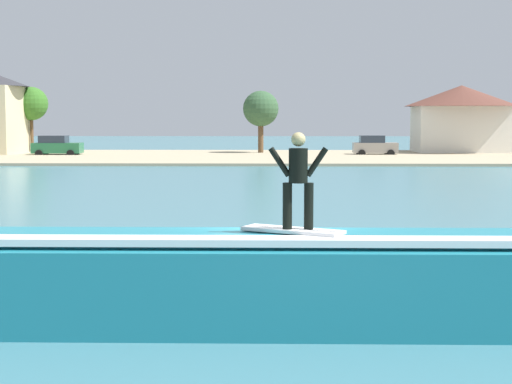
{
  "coord_description": "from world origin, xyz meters",
  "views": [
    {
      "loc": [
        -0.05,
        -15.57,
        3.57
      ],
      "look_at": [
        -0.43,
        2.79,
        1.87
      ],
      "focal_mm": 57.65,
      "sensor_mm": 36.0,
      "label": 1
    }
  ],
  "objects_px": {
    "wave_crest": "(251,278)",
    "car_near_shore": "(57,146)",
    "tree_short_bushy": "(31,104)",
    "surfer": "(298,175)",
    "tree_tall_bare": "(261,109)",
    "surfboard": "(293,230)",
    "house_gabled_white": "(461,113)",
    "car_far_shore": "(374,146)"
  },
  "relations": [
    {
      "from": "car_far_shore",
      "to": "house_gabled_white",
      "type": "relative_size",
      "value": 0.37
    },
    {
      "from": "surfer",
      "to": "car_far_shore",
      "type": "distance_m",
      "value": 59.71
    },
    {
      "from": "tree_short_bushy",
      "to": "wave_crest",
      "type": "bearing_deg",
      "value": -70.45
    },
    {
      "from": "surfboard",
      "to": "house_gabled_white",
      "type": "height_order",
      "value": "house_gabled_white"
    },
    {
      "from": "surfboard",
      "to": "tree_tall_bare",
      "type": "bearing_deg",
      "value": 91.36
    },
    {
      "from": "wave_crest",
      "to": "car_near_shore",
      "type": "bearing_deg",
      "value": 107.93
    },
    {
      "from": "surfboard",
      "to": "car_near_shore",
      "type": "bearing_deg",
      "value": 108.48
    },
    {
      "from": "surfboard",
      "to": "surfer",
      "type": "xyz_separation_m",
      "value": [
        0.09,
        -0.06,
        0.94
      ]
    },
    {
      "from": "tree_tall_bare",
      "to": "tree_short_bushy",
      "type": "bearing_deg",
      "value": 176.13
    },
    {
      "from": "wave_crest",
      "to": "house_gabled_white",
      "type": "distance_m",
      "value": 65.95
    },
    {
      "from": "car_near_shore",
      "to": "house_gabled_white",
      "type": "bearing_deg",
      "value": 8.95
    },
    {
      "from": "wave_crest",
      "to": "tree_tall_bare",
      "type": "height_order",
      "value": "tree_tall_bare"
    },
    {
      "from": "tree_tall_bare",
      "to": "tree_short_bushy",
      "type": "xyz_separation_m",
      "value": [
        -21.68,
        1.47,
        0.51
      ]
    },
    {
      "from": "surfboard",
      "to": "car_far_shore",
      "type": "relative_size",
      "value": 0.46
    },
    {
      "from": "surfer",
      "to": "tree_tall_bare",
      "type": "xyz_separation_m",
      "value": [
        -1.55,
        62.08,
        1.61
      ]
    },
    {
      "from": "surfboard",
      "to": "tree_short_bushy",
      "type": "distance_m",
      "value": 67.65
    },
    {
      "from": "surfer",
      "to": "tree_short_bushy",
      "type": "bearing_deg",
      "value": 110.09
    },
    {
      "from": "car_near_shore",
      "to": "car_far_shore",
      "type": "height_order",
      "value": "same"
    },
    {
      "from": "wave_crest",
      "to": "surfer",
      "type": "distance_m",
      "value": 2.03
    },
    {
      "from": "car_far_shore",
      "to": "wave_crest",
      "type": "bearing_deg",
      "value": -99.05
    },
    {
      "from": "tree_short_bushy",
      "to": "surfer",
      "type": "bearing_deg",
      "value": -69.91
    },
    {
      "from": "surfer",
      "to": "house_gabled_white",
      "type": "bearing_deg",
      "value": 74.92
    },
    {
      "from": "tree_short_bushy",
      "to": "tree_tall_bare",
      "type": "bearing_deg",
      "value": -3.87
    },
    {
      "from": "surfer",
      "to": "tree_tall_bare",
      "type": "bearing_deg",
      "value": 91.43
    },
    {
      "from": "car_near_shore",
      "to": "car_far_shore",
      "type": "bearing_deg",
      "value": 2.2
    },
    {
      "from": "surfer",
      "to": "wave_crest",
      "type": "bearing_deg",
      "value": 154.51
    },
    {
      "from": "surfboard",
      "to": "house_gabled_white",
      "type": "distance_m",
      "value": 66.03
    },
    {
      "from": "car_near_shore",
      "to": "car_far_shore",
      "type": "relative_size",
      "value": 1.09
    },
    {
      "from": "wave_crest",
      "to": "car_far_shore",
      "type": "relative_size",
      "value": 2.72
    },
    {
      "from": "wave_crest",
      "to": "tree_short_bushy",
      "type": "xyz_separation_m",
      "value": [
        -22.43,
        63.17,
        3.94
      ]
    },
    {
      "from": "wave_crest",
      "to": "surfer",
      "type": "relative_size",
      "value": 6.48
    },
    {
      "from": "car_near_shore",
      "to": "house_gabled_white",
      "type": "relative_size",
      "value": 0.4
    },
    {
      "from": "surfer",
      "to": "car_near_shore",
      "type": "height_order",
      "value": "surfer"
    },
    {
      "from": "car_near_shore",
      "to": "car_far_shore",
      "type": "xyz_separation_m",
      "value": [
        27.99,
        1.07,
        -0.0
      ]
    },
    {
      "from": "surfboard",
      "to": "surfer",
      "type": "distance_m",
      "value": 0.94
    },
    {
      "from": "house_gabled_white",
      "to": "car_far_shore",
      "type": "bearing_deg",
      "value": -151.5
    },
    {
      "from": "wave_crest",
      "to": "surfboard",
      "type": "bearing_deg",
      "value": -23.9
    },
    {
      "from": "surfboard",
      "to": "house_gabled_white",
      "type": "relative_size",
      "value": 0.17
    },
    {
      "from": "wave_crest",
      "to": "car_far_shore",
      "type": "bearing_deg",
      "value": 80.95
    },
    {
      "from": "surfer",
      "to": "car_far_shore",
      "type": "bearing_deg",
      "value": 81.77
    },
    {
      "from": "tree_short_bushy",
      "to": "house_gabled_white",
      "type": "bearing_deg",
      "value": 0.3
    },
    {
      "from": "house_gabled_white",
      "to": "car_near_shore",
      "type": "bearing_deg",
      "value": -171.05
    }
  ]
}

